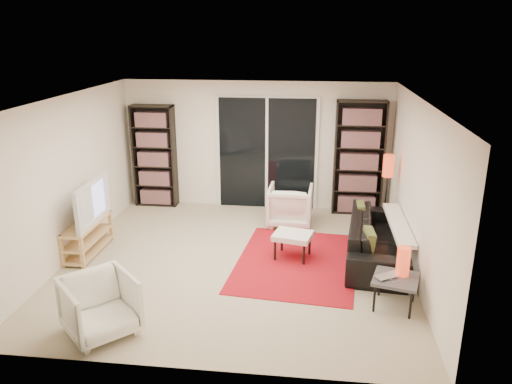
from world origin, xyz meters
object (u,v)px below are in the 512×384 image
ottoman (293,237)px  bookshelf_right (359,158)px  armchair_back (290,205)px  armchair_front (100,306)px  side_table (396,281)px  sofa (378,238)px  tv_stand (88,237)px  bookshelf_left (155,156)px  floor_lamp (388,174)px

ottoman → bookshelf_right: bearing=62.7°
armchair_back → armchair_front: 4.06m
armchair_front → side_table: size_ratio=1.16×
bookshelf_right → ottoman: bookshelf_right is taller
sofa → armchair_front: bearing=131.7°
tv_stand → ottoman: (3.13, 0.18, 0.08)m
bookshelf_right → ottoman: (-1.09, -2.11, -0.71)m
bookshelf_left → side_table: 5.32m
side_table → armchair_back: bearing=118.8°
floor_lamp → ottoman: bearing=-141.2°
armchair_front → ottoman: 3.02m
floor_lamp → side_table: bearing=-93.9°
tv_stand → side_table: (4.45, -1.06, 0.10)m
tv_stand → side_table: size_ratio=1.74×
sofa → floor_lamp: 1.28m
armchair_front → armchair_back: bearing=16.8°
ottoman → floor_lamp: 2.03m
tv_stand → sofa: (4.40, 0.34, 0.05)m
bookshelf_left → bookshelf_right: bearing=-0.0°
bookshelf_right → bookshelf_left: bearing=180.0°
armchair_front → ottoman: armchair_front is taller
bookshelf_right → ottoman: 2.48m
tv_stand → ottoman: 3.14m
armchair_back → side_table: armchair_back is taller
tv_stand → floor_lamp: size_ratio=0.84×
armchair_back → ottoman: size_ratio=1.21×
armchair_back → bookshelf_left: bearing=-13.6°
bookshelf_left → tv_stand: bookshelf_left is taller
side_table → ottoman: bearing=136.8°
side_table → floor_lamp: floor_lamp is taller
tv_stand → ottoman: bearing=3.4°
ottoman → floor_lamp: size_ratio=0.47×
bookshelf_left → side_table: (4.08, -3.35, -0.62)m
bookshelf_left → ottoman: (2.76, -2.11, -0.63)m
bookshelf_right → sofa: 2.10m
ottoman → side_table: same height
bookshelf_right → armchair_back: bearing=-148.1°
tv_stand → armchair_front: armchair_front is taller
sofa → floor_lamp: bearing=-5.3°
sofa → floor_lamp: floor_lamp is taller
sofa → side_table: size_ratio=3.34×
tv_stand → sofa: bearing=4.4°
ottoman → side_table: 1.81m
bookshelf_right → floor_lamp: 1.00m
bookshelf_right → armchair_front: (-3.14, -4.32, -0.71)m
bookshelf_left → bookshelf_right: size_ratio=0.93×
bookshelf_left → armchair_front: size_ratio=2.59×
side_table → floor_lamp: 2.53m
bookshelf_left → ottoman: bearing=-37.4°
armchair_back → ottoman: (0.11, -1.36, -0.01)m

